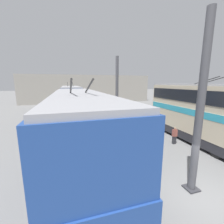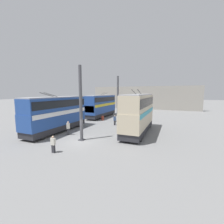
% 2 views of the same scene
% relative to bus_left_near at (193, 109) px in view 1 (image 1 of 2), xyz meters
% --- Properties ---
extents(ground_plane, '(240.00, 240.00, 0.00)m').
position_rel_bus_left_near_xyz_m(ground_plane, '(-6.29, 5.46, -3.05)').
color(ground_plane, slate).
extents(depot_back_wall, '(0.50, 36.00, 7.68)m').
position_rel_bus_left_near_xyz_m(depot_back_wall, '(30.81, 5.46, 0.79)').
color(depot_back_wall, gray).
rests_on(depot_back_wall, ground_plane).
extents(support_column_near, '(0.66, 0.66, 8.63)m').
position_rel_bus_left_near_xyz_m(support_column_near, '(-5.72, 5.46, 1.15)').
color(support_column_near, '#4C4C51').
rests_on(support_column_near, ground_plane).
extents(support_column_far, '(0.66, 0.66, 8.63)m').
position_rel_bus_left_near_xyz_m(support_column_far, '(6.60, 5.46, 1.15)').
color(support_column_far, '#4C4C51').
rests_on(support_column_far, ground_plane).
extents(bus_left_near, '(10.30, 2.54, 5.99)m').
position_rel_bus_left_near_xyz_m(bus_left_near, '(0.00, 0.00, 0.00)').
color(bus_left_near, black).
rests_on(bus_left_near, ground_plane).
extents(bus_right_near, '(10.57, 2.54, 5.62)m').
position_rel_bus_left_near_xyz_m(bus_right_near, '(-3.63, 10.92, -0.20)').
color(bus_right_near, black).
rests_on(bus_right_near, ground_plane).
extents(bus_right_far, '(10.99, 2.54, 5.63)m').
position_rel_bus_left_near_xyz_m(bus_right_far, '(10.54, 10.92, -0.18)').
color(bus_right_far, black).
rests_on(bus_right_far, ground_plane).
extents(person_aisle_midway, '(0.40, 0.48, 1.73)m').
position_rel_bus_left_near_xyz_m(person_aisle_midway, '(3.43, 4.83, -2.13)').
color(person_aisle_midway, '#2D2D33').
rests_on(person_aisle_midway, ground_plane).
extents(person_by_left_row, '(0.24, 0.42, 1.56)m').
position_rel_bus_left_near_xyz_m(person_by_left_row, '(-0.45, 2.30, -2.23)').
color(person_by_left_row, '#2D2D33').
rests_on(person_by_left_row, ground_plane).
extents(person_by_right_row, '(0.43, 0.48, 1.83)m').
position_rel_bus_left_near_xyz_m(person_by_right_row, '(-4.53, 8.33, -2.07)').
color(person_by_right_row, '#2D2D33').
rests_on(person_by_right_row, ground_plane).
extents(oil_drum, '(0.58, 0.58, 0.90)m').
position_rel_bus_left_near_xyz_m(oil_drum, '(6.66, 8.74, -2.59)').
color(oil_drum, '#933828').
rests_on(oil_drum, ground_plane).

